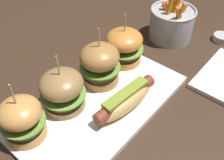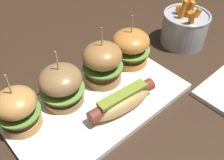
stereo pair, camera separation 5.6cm
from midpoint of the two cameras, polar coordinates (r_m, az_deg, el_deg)
The scene contains 9 objects.
ground_plane at distance 0.58m, azimuth -5.33°, elevation -6.05°, with size 3.00×3.00×0.00m, color #382619.
platter_main at distance 0.58m, azimuth -5.37°, elevation -5.60°, with size 0.40×0.21×0.01m, color white.
hot_dog at distance 0.55m, azimuth 0.02°, elevation -4.52°, with size 0.17×0.06×0.05m.
slider_far_left at distance 0.52m, azimuth -22.35°, elevation -8.20°, with size 0.09×0.09×0.14m.
slider_center_left at distance 0.55m, azimuth -13.86°, elevation -2.30°, with size 0.10×0.10×0.13m.
slider_center_right at distance 0.59m, azimuth -5.44°, elevation 3.48°, with size 0.10×0.10×0.14m.
slider_far_right at distance 0.65m, azimuth 0.21°, elevation 7.50°, with size 0.10×0.10×0.13m.
fries_bucket at distance 0.78m, azimuth 11.03°, elevation 12.25°, with size 0.13×0.13×0.14m.
sauce_ramekin at distance 0.83m, azimuth 21.38°, elevation 8.67°, with size 0.05×0.05×0.02m.
Camera 1 is at (-0.28, -0.27, 0.44)m, focal length 41.21 mm.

